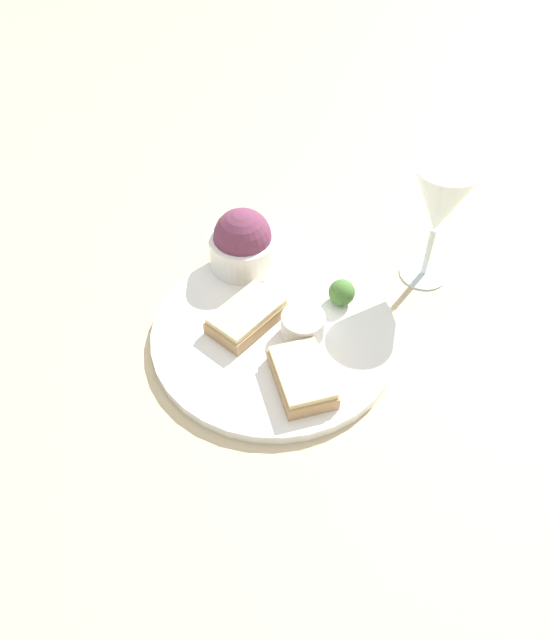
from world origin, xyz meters
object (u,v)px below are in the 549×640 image
Objects in this scene: salad_bowl at (243,243)px; sauce_ramekin at (303,326)px; cheese_toast_near at (247,316)px; wine_glass at (441,203)px; cheese_toast_far at (302,377)px.

salad_bowl is 1.71× the size of sauce_ramekin.
wine_glass reaches higher than cheese_toast_near.
salad_bowl is at bearing -167.53° from cheese_toast_near.
cheese_toast_near is 1.04× the size of cheese_toast_far.
salad_bowl is 0.82× the size of cheese_toast_near.
salad_bowl is 0.85× the size of cheese_toast_far.
sauce_ramekin is at bearing -45.80° from wine_glass.
cheese_toast_far is (0.07, 0.01, -0.01)m from sauce_ramekin.
salad_bowl is at bearing -83.45° from wine_glass.
cheese_toast_near is (-0.01, -0.07, -0.01)m from sauce_ramekin.
salad_bowl is 0.22m from cheese_toast_far.
cheese_toast_near is at bearing 12.47° from salad_bowl.
wine_glass is at bearing 121.37° from cheese_toast_near.
cheese_toast_far is 0.28m from wine_glass.
cheese_toast_far is at bearing -33.22° from wine_glass.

